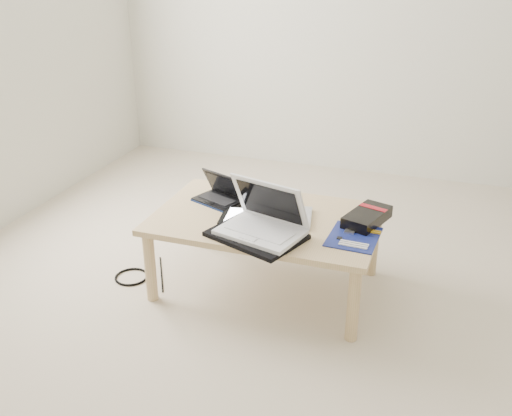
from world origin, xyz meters
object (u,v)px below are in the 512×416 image
(netbook, at_px, (219,195))
(white_laptop, at_px, (264,221))
(coffee_table, at_px, (266,225))
(gpu_box, at_px, (367,217))

(netbook, bearing_deg, white_laptop, -41.46)
(coffee_table, height_order, white_laptop, white_laptop)
(netbook, xyz_separation_m, white_laptop, (0.34, -0.30, 0.04))
(white_laptop, bearing_deg, netbook, 138.54)
(white_laptop, xyz_separation_m, gpu_box, (0.43, 0.29, -0.04))
(coffee_table, bearing_deg, netbook, 160.24)
(gpu_box, bearing_deg, netbook, 178.72)
(netbook, bearing_deg, coffee_table, -19.76)
(gpu_box, bearing_deg, coffee_table, -169.65)
(gpu_box, bearing_deg, white_laptop, -146.44)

